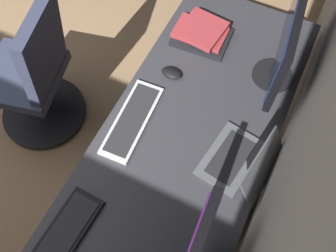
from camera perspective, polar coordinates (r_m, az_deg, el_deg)
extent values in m
cube|color=beige|center=(1.04, 20.46, -10.43)|extent=(4.75, 0.10, 2.60)
cube|color=#38383D|center=(1.65, 1.56, -4.45)|extent=(2.02, 0.75, 0.03)
cylinder|color=silver|center=(2.51, 4.18, 13.41)|extent=(0.05, 0.05, 0.70)
cylinder|color=silver|center=(2.44, 17.85, 7.96)|extent=(0.05, 0.05, 0.70)
cube|color=#38383D|center=(1.99, 1.87, -9.41)|extent=(0.40, 0.50, 0.69)
cube|color=silver|center=(2.03, -4.68, -6.41)|extent=(0.37, 0.01, 0.61)
cylinder|color=black|center=(1.91, 15.78, 7.49)|extent=(0.20, 0.20, 0.01)
cylinder|color=black|center=(1.86, 16.20, 8.47)|extent=(0.04, 0.04, 0.10)
cube|color=black|center=(1.69, 18.17, 13.01)|extent=(0.56, 0.09, 0.36)
cube|color=#19234C|center=(1.70, 17.65, 13.28)|extent=(0.52, 0.07, 0.32)
cube|color=#595B60|center=(1.64, 9.56, -4.87)|extent=(0.33, 0.24, 0.01)
cube|color=#262628|center=(1.64, 9.60, -4.76)|extent=(0.26, 0.16, 0.00)
cube|color=#595B60|center=(1.56, 14.47, -6.18)|extent=(0.31, 0.13, 0.17)
cube|color=#330F14|center=(1.56, 14.47, -6.18)|extent=(0.28, 0.11, 0.14)
cube|color=black|center=(1.58, -16.21, -16.49)|extent=(0.43, 0.16, 0.02)
cube|color=#2D2D30|center=(1.57, -16.31, -16.41)|extent=(0.38, 0.13, 0.00)
cube|color=silver|center=(1.71, -5.54, 0.90)|extent=(0.43, 0.16, 0.02)
cube|color=#2D2D30|center=(1.70, -5.57, 1.08)|extent=(0.38, 0.13, 0.00)
ellipsoid|color=black|center=(1.83, 0.56, 8.15)|extent=(0.06, 0.10, 0.03)
cube|color=black|center=(1.98, 5.18, 13.42)|extent=(0.22, 0.30, 0.03)
cube|color=#B2383D|center=(1.97, 4.99, 14.14)|extent=(0.17, 0.27, 0.03)
cube|color=#B2383D|center=(1.94, 5.29, 14.61)|extent=(0.23, 0.23, 0.03)
cube|color=#383D56|center=(2.33, -21.40, 7.21)|extent=(0.52, 0.51, 0.07)
cube|color=#383D56|center=(2.02, -18.80, 10.92)|extent=(0.41, 0.21, 0.50)
cylinder|color=black|center=(2.50, -19.79, 4.40)|extent=(0.05, 0.05, 0.37)
cylinder|color=black|center=(2.67, -18.48, 2.11)|extent=(0.56, 0.56, 0.03)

